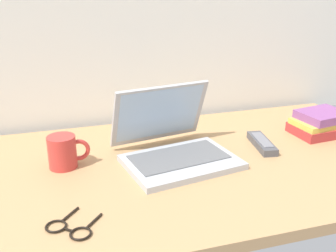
% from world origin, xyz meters
% --- Properties ---
extents(desk, '(1.60, 0.76, 0.03)m').
position_xyz_m(desk, '(0.00, 0.00, 0.01)').
color(desk, tan).
rests_on(desk, ground).
extents(laptop, '(0.35, 0.34, 0.21)m').
position_xyz_m(laptop, '(0.07, 0.04, 0.07)').
color(laptop, '#B2B5BA').
rests_on(laptop, desk).
extents(coffee_mug, '(0.12, 0.08, 0.09)m').
position_xyz_m(coffee_mug, '(-0.25, 0.08, 0.08)').
color(coffee_mug, red).
rests_on(coffee_mug, desk).
extents(remote_control_near, '(0.07, 0.17, 0.02)m').
position_xyz_m(remote_control_near, '(0.36, 0.04, 0.04)').
color(remote_control_near, '#4C4C51').
rests_on(remote_control_near, desk).
extents(eyeglasses, '(0.14, 0.14, 0.01)m').
position_xyz_m(eyeglasses, '(-0.26, -0.24, 0.03)').
color(eyeglasses, black).
rests_on(eyeglasses, desk).
extents(book_stack, '(0.20, 0.15, 0.08)m').
position_xyz_m(book_stack, '(0.61, 0.08, 0.07)').
color(book_stack, '#B23333').
rests_on(book_stack, desk).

